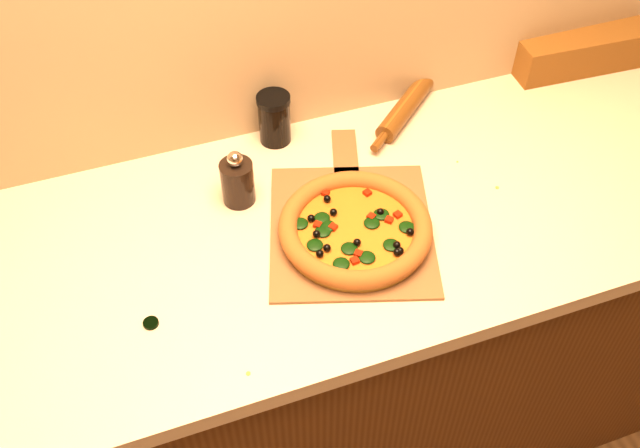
{
  "coord_description": "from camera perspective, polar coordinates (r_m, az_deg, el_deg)",
  "views": [
    {
      "loc": [
        -0.24,
        0.5,
        1.97
      ],
      "look_at": [
        0.08,
        1.38,
        0.96
      ],
      "focal_mm": 40.0,
      "sensor_mm": 36.0,
      "label": 1
    }
  ],
  "objects": [
    {
      "name": "pizza_peel",
      "position": [
        1.45,
        2.47,
        0.01
      ],
      "size": [
        0.42,
        0.52,
        0.01
      ],
      "rotation": [
        0.0,
        0.0,
        -0.31
      ],
      "color": "brown",
      "rests_on": "countertop"
    },
    {
      "name": "cabinet",
      "position": [
        1.81,
        -2.84,
        -10.91
      ],
      "size": [
        2.8,
        0.65,
        0.86
      ],
      "primitive_type": "cube",
      "color": "#4A2810",
      "rests_on": "ground"
    },
    {
      "name": "bottle_cap",
      "position": [
        1.33,
        -13.38,
        -7.71
      ],
      "size": [
        0.04,
        0.04,
        0.01
      ],
      "primitive_type": "cylinder",
      "rotation": [
        0.0,
        0.0,
        0.38
      ],
      "color": "black",
      "rests_on": "countertop"
    },
    {
      "name": "dark_jar",
      "position": [
        1.61,
        -3.67,
        8.42
      ],
      "size": [
        0.08,
        0.08,
        0.12
      ],
      "color": "black",
      "rests_on": "countertop"
    },
    {
      "name": "countertop",
      "position": [
        1.45,
        -3.49,
        -1.51
      ],
      "size": [
        2.84,
        0.68,
        0.04
      ],
      "primitive_type": "cube",
      "color": "beige",
      "rests_on": "cabinet"
    },
    {
      "name": "rolling_pin",
      "position": [
        1.71,
        6.85,
        9.24
      ],
      "size": [
        0.26,
        0.23,
        0.05
      ],
      "rotation": [
        0.0,
        0.0,
        0.72
      ],
      "color": "#50290D",
      "rests_on": "countertop"
    },
    {
      "name": "bread_bag",
      "position": [
        1.96,
        20.11,
        12.96
      ],
      "size": [
        0.35,
        0.13,
        0.1
      ],
      "primitive_type": "cube",
      "rotation": [
        0.0,
        0.0,
        -0.05
      ],
      "color": "brown",
      "rests_on": "countertop"
    },
    {
      "name": "pepper_grinder",
      "position": [
        1.47,
        -6.62,
        3.44
      ],
      "size": [
        0.07,
        0.07,
        0.13
      ],
      "color": "black",
      "rests_on": "countertop"
    },
    {
      "name": "pizza",
      "position": [
        1.41,
        2.84,
        -0.35
      ],
      "size": [
        0.31,
        0.31,
        0.04
      ],
      "color": "#A9752A",
      "rests_on": "pizza_peel"
    }
  ]
}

